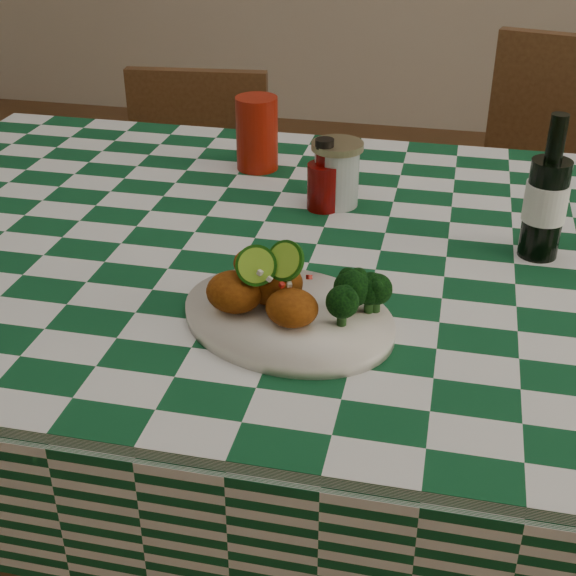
% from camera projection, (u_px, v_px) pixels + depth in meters
% --- Properties ---
extents(dining_table, '(1.66, 1.06, 0.79)m').
position_uv_depth(dining_table, '(313.00, 434.00, 1.48)').
color(dining_table, '#0F4725').
rests_on(dining_table, ground).
extents(plate, '(0.36, 0.33, 0.02)m').
position_uv_depth(plate, '(288.00, 318.00, 1.07)').
color(plate, white).
rests_on(plate, dining_table).
extents(fried_chicken_pile, '(0.14, 0.11, 0.09)m').
position_uv_depth(fried_chicken_pile, '(275.00, 281.00, 1.05)').
color(fried_chicken_pile, '#8F440D').
rests_on(fried_chicken_pile, plate).
extents(broccoli_side, '(0.08, 0.08, 0.06)m').
position_uv_depth(broccoli_side, '(361.00, 295.00, 1.04)').
color(broccoli_side, black).
rests_on(broccoli_side, plate).
extents(red_tumbler, '(0.09, 0.09, 0.14)m').
position_uv_depth(red_tumbler, '(257.00, 133.00, 1.54)').
color(red_tumbler, '#931608').
rests_on(red_tumbler, dining_table).
extents(ketchup_bottle, '(0.07, 0.07, 0.13)m').
position_uv_depth(ketchup_bottle, '(324.00, 174.00, 1.37)').
color(ketchup_bottle, '#610604').
rests_on(ketchup_bottle, dining_table).
extents(mason_jar, '(0.11, 0.11, 0.11)m').
position_uv_depth(mason_jar, '(337.00, 174.00, 1.39)').
color(mason_jar, '#B2BCBA').
rests_on(mason_jar, dining_table).
extents(beer_bottle, '(0.07, 0.07, 0.23)m').
position_uv_depth(beer_bottle, '(548.00, 188.00, 1.20)').
color(beer_bottle, black).
rests_on(beer_bottle, dining_table).
extents(wooden_chair_left, '(0.41, 0.43, 0.82)m').
position_uv_depth(wooden_chair_left, '(191.00, 240.00, 2.14)').
color(wooden_chair_left, '#472814').
rests_on(wooden_chair_left, ground).
extents(wooden_chair_right, '(0.52, 0.54, 0.95)m').
position_uv_depth(wooden_chair_right, '(546.00, 252.00, 1.94)').
color(wooden_chair_right, '#472814').
rests_on(wooden_chair_right, ground).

